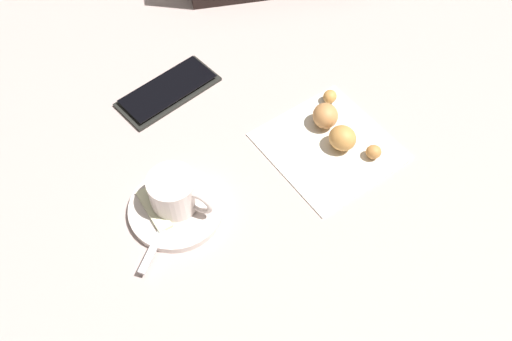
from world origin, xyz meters
The scene contains 8 objects.
ground_plane centered at (0.00, 0.00, 0.00)m, with size 1.80×1.80×0.00m, color #B49E97.
saucer centered at (0.13, -0.01, 0.01)m, with size 0.12×0.12×0.01m, color silver.
espresso_cup centered at (0.13, -0.01, 0.04)m, with size 0.07×0.08×0.05m.
teaspoon centered at (0.14, 0.00, 0.01)m, with size 0.10×0.12×0.01m.
sugar_packet centered at (0.16, -0.01, 0.01)m, with size 0.07×0.02×0.01m, color beige.
napkin centered at (-0.10, -0.03, 0.00)m, with size 0.17×0.17×0.00m, color silver.
croissant centered at (-0.12, -0.04, 0.02)m, with size 0.07×0.14×0.03m.
cell_phone centered at (0.08, -0.21, 0.01)m, with size 0.17×0.12×0.01m.
Camera 1 is at (0.17, 0.36, 0.59)m, focal length 36.86 mm.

